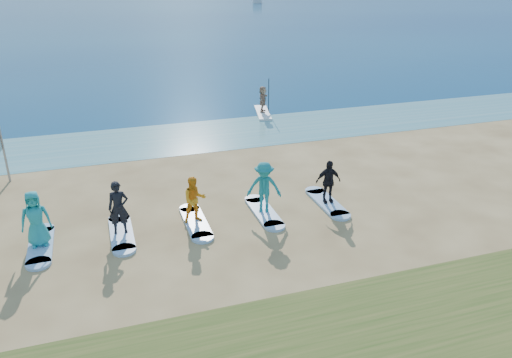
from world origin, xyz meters
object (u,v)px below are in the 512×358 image
object	(u,v)px
student_1	(118,208)
student_2	(194,200)
paddleboarder	(263,99)
boat_offshore_b	(257,3)
surfboard_0	(41,246)
surfboard_3	(264,212)
student_3	(264,187)
surfboard_4	(327,203)
student_0	(36,219)
paddleboard	(263,113)
surfboard_1	(122,233)
student_4	(328,181)
surfboard_2	(196,222)

from	to	relation	value
student_1	student_2	xyz separation A→B (m)	(2.37, 0.00, -0.08)
paddleboarder	boat_offshore_b	size ratio (longest dim) A/B	0.24
student_1	surfboard_0	bearing A→B (deg)	-177.59
student_1	surfboard_3	world-z (taller)	student_1
student_3	surfboard_4	xyz separation A→B (m)	(2.37, 0.00, -0.93)
student_0	surfboard_4	xyz separation A→B (m)	(9.48, 0.00, -0.91)
paddleboarder	boat_offshore_b	distance (m)	95.00
surfboard_0	student_0	distance (m)	0.91
paddleboard	surfboard_3	world-z (taller)	paddleboard
surfboard_1	surfboard_3	distance (m)	4.74
student_0	student_4	world-z (taller)	student_0
paddleboarder	student_4	distance (m)	11.98
surfboard_1	student_3	bearing A→B (deg)	-0.00
student_3	boat_offshore_b	bearing A→B (deg)	93.21
student_3	surfboard_4	bearing A→B (deg)	21.37
student_2	student_0	bearing A→B (deg)	178.18
paddleboard	student_4	size ratio (longest dim) A/B	1.93
student_1	student_3	distance (m)	4.74
student_0	student_2	world-z (taller)	student_0
student_0	student_1	size ratio (longest dim) A/B	1.01
student_1	student_3	xyz separation A→B (m)	(4.74, 0.00, 0.03)
surfboard_0	student_4	xyz separation A→B (m)	(9.48, -0.00, 0.82)
surfboard_0	surfboard_4	xyz separation A→B (m)	(9.48, 0.00, 0.00)
paddleboard	surfboard_4	size ratio (longest dim) A/B	1.36
paddleboard	paddleboarder	bearing A→B (deg)	0.00
student_1	surfboard_3	size ratio (longest dim) A/B	0.78
surfboard_1	surfboard_3	world-z (taller)	same
student_0	surfboard_4	size ratio (longest dim) A/B	0.79
paddleboarder	surfboard_3	world-z (taller)	paddleboarder
paddleboard	surfboard_4	world-z (taller)	paddleboard
student_0	student_3	distance (m)	7.11
student_0	student_2	bearing A→B (deg)	-3.70
surfboard_0	student_0	size ratio (longest dim) A/B	1.27
surfboard_4	surfboard_2	bearing A→B (deg)	180.00
surfboard_0	paddleboarder	bearing A→B (deg)	46.82
surfboard_0	surfboard_4	size ratio (longest dim) A/B	1.00
paddleboard	surfboard_0	xyz separation A→B (m)	(-11.13, -11.86, -0.01)
student_1	student_0	bearing A→B (deg)	-177.59
paddleboarder	student_2	bearing A→B (deg)	175.62
surfboard_1	surfboard_3	size ratio (longest dim) A/B	1.00
student_4	surfboard_4	bearing A→B (deg)	94.46
surfboard_1	student_3	xyz separation A→B (m)	(4.74, -0.00, 0.93)
paddleboarder	surfboard_1	xyz separation A→B (m)	(-8.76, -11.86, -0.81)
surfboard_0	surfboard_1	size ratio (longest dim) A/B	1.00
paddleboard	surfboard_1	bearing A→B (deg)	-113.89
boat_offshore_b	student_2	xyz separation A→B (m)	(-35.88, -102.17, 0.87)
boat_offshore_b	student_0	xyz separation A→B (m)	(-40.62, -102.17, 0.96)
surfboard_0	surfboard_3	world-z (taller)	same
surfboard_0	surfboard_1	world-z (taller)	same
student_1	surfboard_2	world-z (taller)	student_1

